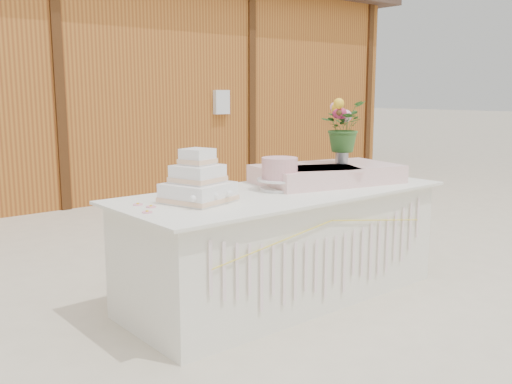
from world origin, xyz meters
TOP-DOWN VIEW (x-y plane):
  - ground at (0.00, 0.00)m, footprint 80.00×80.00m
  - barn at (-0.01, 5.99)m, footprint 12.60×4.60m
  - cake_table at (0.00, -0.00)m, footprint 2.40×1.00m
  - wedding_cake at (-0.69, 0.03)m, footprint 0.46×0.46m
  - pink_cake_stand at (-0.01, 0.03)m, footprint 0.32×0.32m
  - satin_runner at (0.49, 0.05)m, footprint 1.16×0.83m
  - flower_vase at (0.66, 0.06)m, footprint 0.10×0.10m
  - bouquet at (0.66, 0.06)m, footprint 0.44×0.42m
  - loose_flowers at (-1.04, 0.08)m, footprint 0.22×0.32m

SIDE VIEW (x-z plane):
  - ground at x=0.00m, z-range 0.00..0.00m
  - cake_table at x=0.00m, z-range 0.00..0.77m
  - loose_flowers at x=-1.04m, z-range 0.77..0.79m
  - satin_runner at x=0.49m, z-range 0.77..0.90m
  - wedding_cake at x=-0.69m, z-range 0.72..1.05m
  - pink_cake_stand at x=-0.01m, z-range 0.78..1.01m
  - flower_vase at x=0.66m, z-range 0.90..1.04m
  - bouquet at x=0.66m, z-range 1.04..1.43m
  - barn at x=-0.01m, z-range 0.03..3.33m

